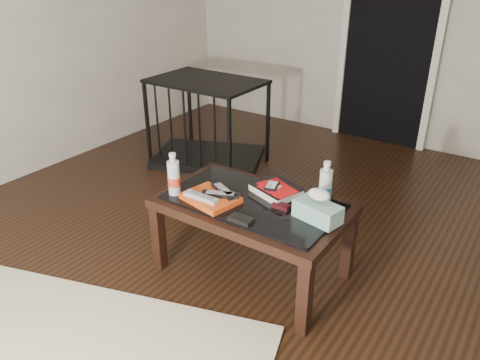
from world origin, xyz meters
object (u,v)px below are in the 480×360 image
at_px(water_bottle_left, 174,174).
at_px(pet_crate, 208,135).
at_px(water_bottle_right, 326,183).
at_px(coffee_table, 252,211).
at_px(tissue_box, 318,212).
at_px(textbook, 276,190).

bearing_deg(water_bottle_left, pet_crate, 121.37).
distance_m(pet_crate, water_bottle_right, 1.81).
bearing_deg(water_bottle_right, water_bottle_left, -153.56).
bearing_deg(pet_crate, coffee_table, -66.24).
bearing_deg(water_bottle_left, coffee_table, 23.64).
distance_m(coffee_table, water_bottle_left, 0.47).
bearing_deg(coffee_table, tissue_box, 2.12).
xyz_separation_m(pet_crate, water_bottle_left, (0.79, -1.30, 0.35)).
bearing_deg(water_bottle_right, tissue_box, -75.66).
distance_m(water_bottle_left, tissue_box, 0.79).
xyz_separation_m(coffee_table, water_bottle_right, (0.33, 0.19, 0.18)).
relative_size(water_bottle_right, tissue_box, 1.03).
xyz_separation_m(pet_crate, textbook, (1.24, -0.98, 0.25)).
bearing_deg(tissue_box, coffee_table, -166.30).
xyz_separation_m(textbook, tissue_box, (0.31, -0.13, 0.02)).
bearing_deg(pet_crate, water_bottle_right, -54.60).
height_order(pet_crate, water_bottle_right, pet_crate).
distance_m(water_bottle_left, water_bottle_right, 0.80).
xyz_separation_m(water_bottle_left, water_bottle_right, (0.72, 0.36, 0.00)).
height_order(pet_crate, textbook, pet_crate).
xyz_separation_m(coffee_table, textbook, (0.06, 0.14, 0.09)).
xyz_separation_m(water_bottle_left, tissue_box, (0.76, 0.19, -0.07)).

